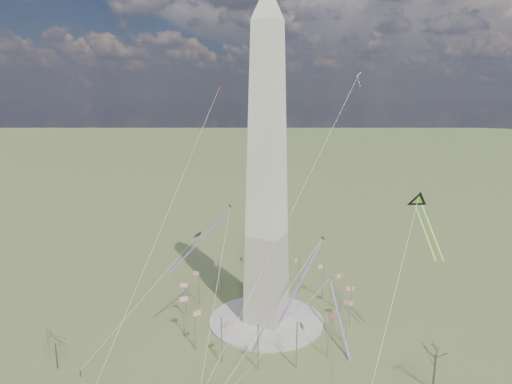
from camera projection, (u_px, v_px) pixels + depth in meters
The scene contains 14 objects.
ground at pixel (266, 322), 144.66m from camera, with size 2000.00×2000.00×0.00m, color #3D542A.
plaza at pixel (266, 321), 144.58m from camera, with size 36.00×36.00×0.80m, color beige.
washington_monument at pixel (267, 173), 134.67m from camera, with size 15.56×15.56×100.00m.
flagpole_ring at pixel (266, 300), 143.15m from camera, with size 54.40×54.40×13.00m.
tree_near at pixel (436, 352), 108.82m from camera, with size 8.33×8.33×14.59m.
tree_far at pixel (55, 342), 118.41m from camera, with size 6.03×6.03×10.55m.
person_west at pixel (80, 373), 116.57m from camera, with size 0.75×0.58×1.54m, color gray.
kite_delta_black at pixel (419, 204), 126.23m from camera, with size 12.91×17.26×14.71m.
kite_diamond_purple at pixel (198, 238), 158.46m from camera, with size 2.45×3.67×10.91m.
kite_streamer_left at pixel (309, 265), 120.88m from camera, with size 3.57×23.98×16.46m.
kite_streamer_mid at pixel (210, 229), 133.88m from camera, with size 7.77×23.32×16.38m.
kite_streamer_right at pixel (336, 305), 135.54m from camera, with size 14.18×19.70×15.80m.
kite_small_red at pixel (220, 86), 184.66m from camera, with size 1.16×1.70×4.21m.
kite_small_white at pixel (359, 76), 162.72m from camera, with size 1.66×2.42×5.07m.
Camera 1 is at (60.60, -118.31, 70.47)m, focal length 32.00 mm.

